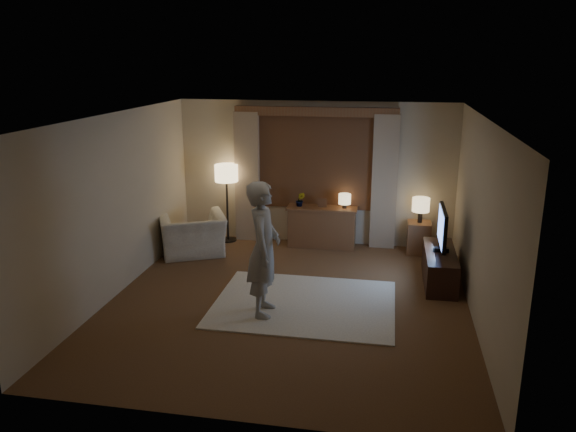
% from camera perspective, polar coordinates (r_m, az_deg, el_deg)
% --- Properties ---
extents(room, '(5.04, 5.54, 2.64)m').
position_cam_1_polar(room, '(8.06, 0.65, 1.43)').
color(room, brown).
rests_on(room, ground).
extents(rug, '(2.50, 2.00, 0.02)m').
position_cam_1_polar(rug, '(7.97, 1.68, -8.88)').
color(rug, '#F4E9CD').
rests_on(rug, floor).
extents(sideboard, '(1.20, 0.40, 0.70)m').
position_cam_1_polar(sideboard, '(10.21, 3.46, -1.21)').
color(sideboard, brown).
rests_on(sideboard, floor).
extents(picture_frame, '(0.16, 0.02, 0.20)m').
position_cam_1_polar(picture_frame, '(10.09, 3.50, 1.24)').
color(picture_frame, brown).
rests_on(picture_frame, sideboard).
extents(plant, '(0.16, 0.13, 0.30)m').
position_cam_1_polar(plant, '(10.13, 1.26, 1.62)').
color(plant, '#999999').
rests_on(plant, sideboard).
extents(table_lamp_sideboard, '(0.22, 0.22, 0.30)m').
position_cam_1_polar(table_lamp_sideboard, '(10.02, 5.78, 1.67)').
color(table_lamp_sideboard, black).
rests_on(table_lamp_sideboard, sideboard).
extents(floor_lamp, '(0.42, 0.42, 1.45)m').
position_cam_1_polar(floor_lamp, '(10.34, -6.28, 3.93)').
color(floor_lamp, black).
rests_on(floor_lamp, floor).
extents(armchair, '(1.41, 1.34, 0.71)m').
position_cam_1_polar(armchair, '(9.92, -9.68, -1.88)').
color(armchair, '#EFE5C5').
rests_on(armchair, floor).
extents(side_table, '(0.40, 0.40, 0.56)m').
position_cam_1_polar(side_table, '(10.13, 13.13, -2.15)').
color(side_table, brown).
rests_on(side_table, floor).
extents(table_lamp_side, '(0.30, 0.30, 0.44)m').
position_cam_1_polar(table_lamp_side, '(9.97, 13.34, 1.06)').
color(table_lamp_side, black).
rests_on(table_lamp_side, side_table).
extents(tv_stand, '(0.45, 1.40, 0.50)m').
position_cam_1_polar(tv_stand, '(8.91, 15.13, -5.02)').
color(tv_stand, black).
rests_on(tv_stand, floor).
extents(tv, '(0.23, 0.93, 0.67)m').
position_cam_1_polar(tv, '(8.72, 15.41, -1.19)').
color(tv, black).
rests_on(tv, tv_stand).
extents(person, '(0.48, 0.69, 1.81)m').
position_cam_1_polar(person, '(7.35, -2.49, -3.37)').
color(person, '#ADA9A0').
rests_on(person, rug).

